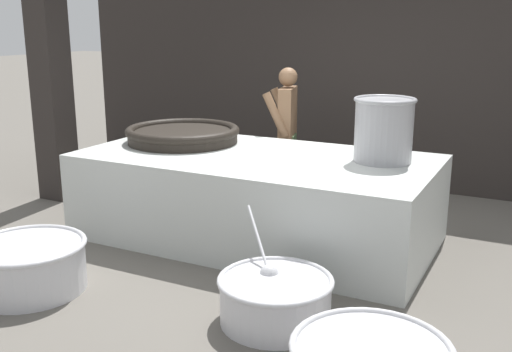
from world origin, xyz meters
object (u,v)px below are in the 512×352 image
at_px(stock_pot, 384,129).
at_px(cook, 287,130).
at_px(prep_bowl_meat, 29,264).
at_px(prep_bowl_vegetables, 275,297).
at_px(giant_wok_near, 183,134).

height_order(stock_pot, cook, cook).
bearing_deg(stock_pot, prep_bowl_meat, -135.68).
xyz_separation_m(cook, prep_bowl_vegetables, (1.26, -3.01, -0.71)).
relative_size(giant_wok_near, prep_bowl_meat, 1.31).
bearing_deg(stock_pot, giant_wok_near, -177.78).
xyz_separation_m(giant_wok_near, prep_bowl_meat, (-0.10, -2.23, -0.76)).
height_order(cook, prep_bowl_meat, cook).
bearing_deg(prep_bowl_vegetables, giant_wok_near, 138.21).
height_order(giant_wok_near, prep_bowl_vegetables, giant_wok_near).
relative_size(giant_wok_near, stock_pot, 2.06).
bearing_deg(stock_pot, prep_bowl_vegetables, -98.05).
bearing_deg(prep_bowl_vegetables, cook, 112.76).
distance_m(cook, prep_bowl_vegetables, 3.34).
xyz_separation_m(stock_pot, cook, (-1.53, 1.13, -0.31)).
bearing_deg(cook, prep_bowl_vegetables, 98.45).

